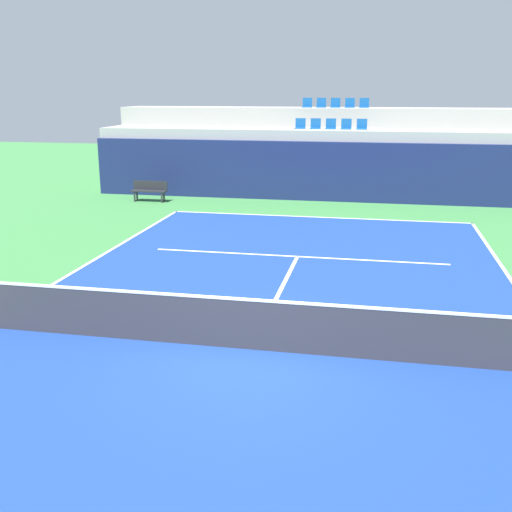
% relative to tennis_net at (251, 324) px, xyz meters
% --- Properties ---
extents(ground_plane, '(80.00, 80.00, 0.00)m').
position_rel_tennis_net_xyz_m(ground_plane, '(0.00, 0.00, -0.51)').
color(ground_plane, '#387A3D').
extents(court_surface, '(11.00, 24.00, 0.01)m').
position_rel_tennis_net_xyz_m(court_surface, '(0.00, 0.00, -0.50)').
color(court_surface, navy).
rests_on(court_surface, ground_plane).
extents(baseline_far, '(11.00, 0.10, 0.00)m').
position_rel_tennis_net_xyz_m(baseline_far, '(0.00, 11.95, -0.50)').
color(baseline_far, white).
rests_on(baseline_far, court_surface).
extents(service_line_far, '(8.26, 0.10, 0.00)m').
position_rel_tennis_net_xyz_m(service_line_far, '(0.00, 6.40, -0.50)').
color(service_line_far, white).
rests_on(service_line_far, court_surface).
extents(centre_service_line, '(0.10, 6.40, 0.00)m').
position_rel_tennis_net_xyz_m(centre_service_line, '(0.00, 3.20, -0.50)').
color(centre_service_line, white).
rests_on(centre_service_line, court_surface).
extents(back_wall, '(20.31, 0.30, 2.46)m').
position_rel_tennis_net_xyz_m(back_wall, '(0.00, 15.47, 0.72)').
color(back_wall, navy).
rests_on(back_wall, ground_plane).
extents(stands_tier_lower, '(20.31, 2.40, 2.90)m').
position_rel_tennis_net_xyz_m(stands_tier_lower, '(0.00, 16.82, 0.94)').
color(stands_tier_lower, '#9E9E99').
rests_on(stands_tier_lower, ground_plane).
extents(stands_tier_upper, '(20.31, 2.40, 3.74)m').
position_rel_tennis_net_xyz_m(stands_tier_upper, '(0.00, 19.22, 1.36)').
color(stands_tier_upper, '#9E9E99').
rests_on(stands_tier_upper, ground_plane).
extents(seating_row_lower, '(3.10, 0.44, 0.44)m').
position_rel_tennis_net_xyz_m(seating_row_lower, '(0.00, 16.92, 2.52)').
color(seating_row_lower, '#145193').
rests_on(seating_row_lower, stands_tier_lower).
extents(seating_row_upper, '(3.10, 0.44, 0.44)m').
position_rel_tennis_net_xyz_m(seating_row_upper, '(0.00, 19.32, 3.35)').
color(seating_row_upper, '#145193').
rests_on(seating_row_upper, stands_tier_upper).
extents(tennis_net, '(11.08, 0.08, 1.07)m').
position_rel_tennis_net_xyz_m(tennis_net, '(0.00, 0.00, 0.00)').
color(tennis_net, black).
rests_on(tennis_net, court_surface).
extents(player_bench, '(1.50, 0.40, 0.85)m').
position_rel_tennis_net_xyz_m(player_bench, '(-7.26, 13.91, -0.00)').
color(player_bench, '#232328').
rests_on(player_bench, ground_plane).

